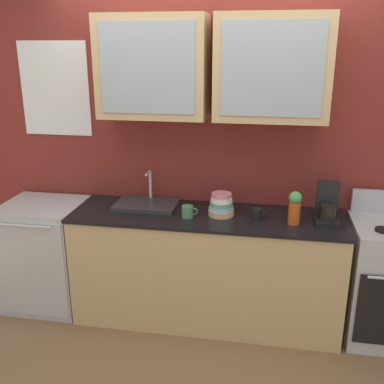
% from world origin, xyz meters
% --- Properties ---
extents(ground_plane, '(10.00, 10.00, 0.00)m').
position_xyz_m(ground_plane, '(0.00, 0.00, 0.00)').
color(ground_plane, brown).
extents(back_wall_unit, '(4.54, 0.45, 2.66)m').
position_xyz_m(back_wall_unit, '(-0.00, 0.30, 1.49)').
color(back_wall_unit, maroon).
rests_on(back_wall_unit, ground_plane).
extents(counter, '(2.06, 0.62, 0.89)m').
position_xyz_m(counter, '(0.00, 0.00, 0.45)').
color(counter, tan).
rests_on(counter, ground_plane).
extents(sink_faucet, '(0.49, 0.33, 0.26)m').
position_xyz_m(sink_faucet, '(-0.50, 0.10, 0.91)').
color(sink_faucet, '#2D2D30').
rests_on(sink_faucet, counter).
extents(bowl_stack, '(0.19, 0.19, 0.17)m').
position_xyz_m(bowl_stack, '(0.11, 0.01, 0.97)').
color(bowl_stack, '#E0AD7F').
rests_on(bowl_stack, counter).
extents(vase, '(0.09, 0.09, 0.24)m').
position_xyz_m(vase, '(0.64, -0.07, 1.02)').
color(vase, '#BF4C19').
rests_on(vase, counter).
extents(cup_near_sink, '(0.12, 0.08, 0.09)m').
position_xyz_m(cup_near_sink, '(-0.13, -0.08, 0.94)').
color(cup_near_sink, '#4C7F59').
rests_on(cup_near_sink, counter).
extents(cup_near_bowls, '(0.10, 0.07, 0.08)m').
position_xyz_m(cup_near_bowls, '(0.37, -0.02, 0.93)').
color(cup_near_bowls, black).
rests_on(cup_near_bowls, counter).
extents(dishwasher, '(0.63, 0.60, 0.89)m').
position_xyz_m(dishwasher, '(-1.35, -0.00, 0.45)').
color(dishwasher, silver).
rests_on(dishwasher, ground_plane).
extents(coffee_maker, '(0.17, 0.20, 0.29)m').
position_xyz_m(coffee_maker, '(0.87, 0.01, 1.00)').
color(coffee_maker, black).
rests_on(coffee_maker, counter).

